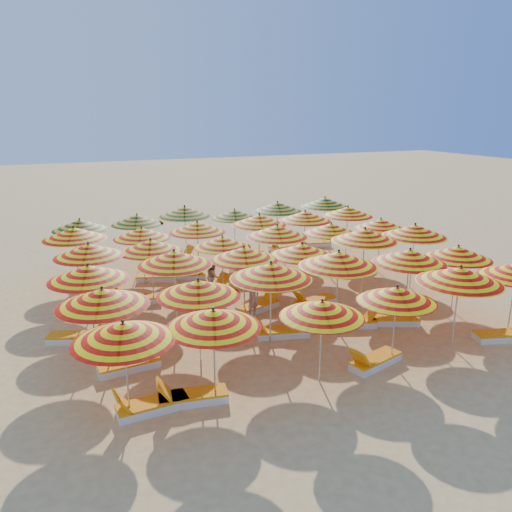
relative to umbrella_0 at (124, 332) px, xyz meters
name	(u,v)px	position (x,y,z in m)	size (l,w,h in m)	color
ground	(261,299)	(5.98, 5.94, -2.20)	(120.00, 120.00, 0.00)	#F1BE6B
umbrella_0	(124,332)	(0.00, 0.00, 0.00)	(3.04, 3.04, 2.50)	silver
umbrella_1	(213,319)	(2.11, -0.04, -0.02)	(2.99, 2.99, 2.48)	silver
umbrella_2	(322,309)	(4.97, -0.30, -0.12)	(2.91, 2.91, 2.36)	silver
umbrella_3	(397,294)	(7.43, -0.18, -0.12)	(2.61, 2.61, 2.36)	silver
umbrella_4	(460,275)	(9.70, -0.18, 0.15)	(2.73, 2.73, 2.67)	silver
umbrella_6	(103,297)	(-0.19, 2.22, 0.08)	(2.76, 2.76, 2.60)	silver
umbrella_7	(198,288)	(2.37, 2.08, 0.02)	(2.47, 2.47, 2.53)	silver
umbrella_8	(271,271)	(4.74, 2.36, 0.15)	(3.35, 3.35, 2.67)	silver
umbrella_9	(338,259)	(7.20, 2.49, 0.21)	(3.08, 3.08, 2.74)	silver
umbrella_10	(410,256)	(9.75, 2.11, 0.11)	(3.26, 3.26, 2.62)	silver
umbrella_11	(458,253)	(11.89, 2.12, 0.00)	(2.68, 2.68, 2.50)	silver
umbrella_12	(88,273)	(-0.34, 4.55, 0.08)	(2.99, 2.99, 2.60)	silver
umbrella_13	(174,258)	(2.40, 4.89, 0.14)	(3.16, 3.16, 2.66)	silver
umbrella_14	(244,254)	(4.87, 4.90, 0.02)	(3.05, 3.05, 2.52)	silver
umbrella_15	(302,250)	(7.03, 4.66, -0.01)	(2.90, 2.90, 2.49)	silver
umbrella_16	(365,235)	(9.92, 4.93, 0.20)	(2.66, 2.66, 2.73)	silver
umbrella_17	(415,231)	(12.15, 4.72, 0.21)	(3.11, 3.11, 2.74)	silver
umbrella_18	(89,250)	(-0.09, 7.23, 0.08)	(2.72, 2.72, 2.60)	silver
umbrella_19	(151,246)	(2.10, 7.26, 0.01)	(2.59, 2.59, 2.51)	silver
umbrella_20	(222,242)	(4.89, 7.23, -0.12)	(2.65, 2.65, 2.37)	silver
umbrella_21	(277,231)	(7.17, 7.05, 0.14)	(3.15, 3.15, 2.66)	silver
umbrella_22	(331,229)	(9.85, 7.30, -0.04)	(2.47, 2.47, 2.46)	silver
umbrella_23	(381,224)	(12.22, 7.01, 0.01)	(2.82, 2.82, 2.51)	silver
umbrella_24	(74,233)	(-0.41, 9.84, 0.15)	(3.11, 3.11, 2.67)	silver
umbrella_25	(142,233)	(2.19, 9.54, -0.02)	(2.80, 2.80, 2.48)	silver
umbrella_26	(197,227)	(4.53, 9.43, 0.04)	(2.68, 2.68, 2.55)	silver
umbrella_27	(259,220)	(7.42, 9.46, 0.12)	(3.19, 3.19, 2.64)	silver
umbrella_28	(305,216)	(9.77, 9.50, 0.10)	(2.93, 2.93, 2.61)	silver
umbrella_29	(348,211)	(12.27, 9.73, 0.08)	(2.62, 2.62, 2.60)	silver
umbrella_30	(80,225)	(-0.04, 11.96, 0.03)	(3.10, 3.10, 2.54)	silver
umbrella_31	(137,220)	(2.48, 12.18, 0.01)	(2.94, 2.94, 2.52)	silver
umbrella_32	(185,212)	(4.77, 12.29, 0.19)	(2.97, 2.97, 2.72)	silver
umbrella_33	(234,214)	(7.20, 12.02, -0.07)	(3.00, 3.00, 2.42)	silver
umbrella_34	(277,207)	(9.46, 11.84, 0.16)	(2.63, 2.63, 2.68)	silver
umbrella_35	(325,202)	(12.37, 12.08, 0.16)	(3.12, 3.12, 2.68)	silver
lounger_0	(151,406)	(0.50, 0.06, -2.05)	(1.76, 0.68, 0.69)	white
lounger_1	(191,397)	(1.52, 0.05, -2.05)	(1.80, 0.85, 0.69)	white
lounger_2	(374,361)	(6.83, -0.19, -2.05)	(1.82, 1.02, 0.69)	white
lounger_3	(503,335)	(11.62, -0.38, -2.05)	(1.83, 1.04, 0.69)	white
lounger_4	(131,364)	(0.40, 2.33, -2.05)	(1.78, 0.73, 0.69)	white
lounger_5	(281,332)	(5.24, 2.62, -2.05)	(1.82, 0.97, 0.69)	white
lounger_6	(352,322)	(7.79, 2.40, -2.05)	(1.83, 1.13, 0.69)	white
lounger_7	(395,320)	(9.24, 1.99, -2.05)	(1.82, 1.22, 0.69)	white
lounger_8	(77,337)	(-0.85, 4.77, -2.05)	(1.82, 1.18, 0.69)	white
lounger_9	(259,306)	(5.47, 4.95, -2.05)	(1.83, 1.15, 0.69)	white
lounger_10	(314,302)	(7.53, 4.51, -2.05)	(1.81, 0.91, 0.69)	white
lounger_11	(138,299)	(1.50, 7.38, -2.05)	(1.81, 0.89, 0.69)	white
lounger_12	(210,289)	(4.39, 7.37, -2.05)	(1.83, 1.07, 0.69)	white
lounger_13	(288,282)	(7.67, 6.97, -2.05)	(1.76, 0.67, 0.69)	white
lounger_14	(92,283)	(0.10, 9.99, -2.05)	(1.83, 1.14, 0.69)	white
lounger_15	(158,277)	(2.79, 9.68, -2.05)	(1.83, 1.11, 0.69)	white
lounger_16	(187,275)	(4.03, 9.47, -2.05)	(1.83, 1.05, 0.69)	white
lounger_17	(248,267)	(6.92, 9.52, -2.05)	(1.82, 1.03, 0.69)	white
lounger_18	(315,260)	(10.28, 9.29, -2.05)	(1.75, 0.65, 0.69)	white
lounger_19	(177,258)	(4.27, 12.17, -2.05)	(1.82, 0.96, 0.69)	white
lounger_20	(245,252)	(7.71, 11.90, -2.05)	(1.82, 0.96, 0.69)	white
lounger_21	(284,247)	(9.96, 12.03, -2.05)	(1.80, 0.83, 0.69)	white
lounger_22	(314,244)	(11.77, 12.06, -2.05)	(1.82, 0.99, 0.69)	white
beachgoer_b	(213,276)	(4.51, 7.30, -1.51)	(0.67, 0.52, 1.38)	tan
beachgoer_a	(253,299)	(5.02, 4.43, -1.54)	(0.48, 0.32, 1.33)	tan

